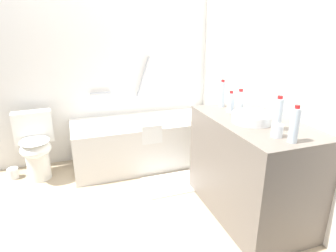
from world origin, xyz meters
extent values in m
plane|color=tan|center=(0.00, 0.00, 0.00)|extent=(3.85, 3.85, 0.00)
cube|color=white|center=(0.00, 1.29, 1.25)|extent=(3.25, 0.10, 2.50)
cube|color=white|center=(1.48, 0.00, 1.25)|extent=(0.10, 2.87, 2.50)
cube|color=silver|center=(0.55, 0.89, 0.26)|extent=(1.69, 0.69, 0.53)
cube|color=white|center=(0.55, 0.89, 0.49)|extent=(1.39, 0.49, 0.09)
cylinder|color=#B3B3B8|center=(1.22, 0.89, 0.57)|extent=(0.09, 0.03, 0.03)
cylinder|color=#B3B3B8|center=(0.61, 1.21, 0.98)|extent=(0.19, 0.03, 0.48)
cylinder|color=#B3B3B8|center=(0.09, 1.21, 0.81)|extent=(0.24, 0.03, 0.03)
cube|color=white|center=(0.52, 0.56, 0.48)|extent=(0.22, 0.03, 0.20)
cylinder|color=white|center=(-0.65, 0.89, 0.18)|extent=(0.23, 0.23, 0.36)
ellipsoid|color=white|center=(-0.65, 0.85, 0.36)|extent=(0.34, 0.38, 0.15)
ellipsoid|color=white|center=(-0.65, 0.85, 0.45)|extent=(0.32, 0.36, 0.02)
cube|color=white|center=(-0.66, 1.06, 0.53)|extent=(0.40, 0.18, 0.34)
cylinder|color=silver|center=(-0.66, 1.06, 0.71)|extent=(0.03, 0.03, 0.01)
cube|color=#6B6056|center=(1.12, -0.33, 0.42)|extent=(0.61, 1.12, 0.85)
cylinder|color=white|center=(1.07, -0.36, 0.88)|extent=(0.32, 0.32, 0.07)
cylinder|color=#A4A4A9|center=(1.27, -0.36, 0.88)|extent=(0.02, 0.02, 0.06)
cylinder|color=#A4A4A9|center=(1.21, -0.36, 0.91)|extent=(0.12, 0.02, 0.02)
cylinder|color=#A4A4A9|center=(1.27, -0.42, 0.87)|extent=(0.03, 0.03, 0.04)
cylinder|color=#A4A4A9|center=(1.27, -0.30, 0.87)|extent=(0.03, 0.03, 0.04)
cylinder|color=silver|center=(1.07, 0.11, 0.96)|extent=(0.06, 0.06, 0.23)
cylinder|color=red|center=(1.07, 0.11, 1.09)|extent=(0.03, 0.03, 0.02)
cylinder|color=silver|center=(1.04, -0.08, 0.93)|extent=(0.06, 0.06, 0.17)
cylinder|color=red|center=(1.04, -0.08, 1.03)|extent=(0.03, 0.03, 0.02)
cylinder|color=silver|center=(1.07, -0.79, 0.96)|extent=(0.06, 0.06, 0.23)
cylinder|color=red|center=(1.07, -0.79, 1.08)|extent=(0.03, 0.03, 0.02)
cylinder|color=silver|center=(1.13, -0.57, 0.96)|extent=(0.07, 0.07, 0.23)
cylinder|color=red|center=(1.13, -0.57, 1.09)|extent=(0.04, 0.04, 0.02)
cylinder|color=silver|center=(1.10, -0.13, 0.94)|extent=(0.06, 0.06, 0.19)
cylinder|color=red|center=(1.10, -0.13, 1.05)|extent=(0.04, 0.04, 0.02)
cylinder|color=white|center=(1.04, -0.68, 0.89)|extent=(0.08, 0.08, 0.09)
cylinder|color=white|center=(1.13, 0.04, 0.90)|extent=(0.07, 0.07, 0.10)
cube|color=white|center=(0.69, 0.30, 0.01)|extent=(0.64, 0.42, 0.01)
cylinder|color=white|center=(-0.92, 0.99, 0.06)|extent=(0.11, 0.11, 0.11)
camera|label=1|loc=(-0.24, -2.14, 1.56)|focal=30.54mm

